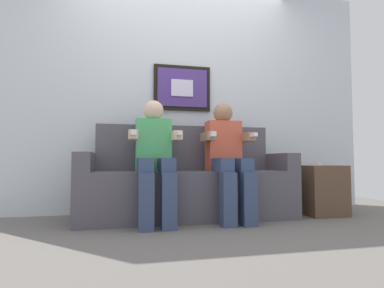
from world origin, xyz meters
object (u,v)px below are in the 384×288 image
(spare_remote_on_table, at_px, (316,164))
(person_on_left, at_px, (154,154))
(person_on_right, at_px, (227,155))
(couch, at_px, (188,185))
(side_table_right, at_px, (320,190))

(spare_remote_on_table, bearing_deg, person_on_left, -178.23)
(person_on_left, height_order, person_on_right, same)
(person_on_left, bearing_deg, spare_remote_on_table, 1.77)
(couch, bearing_deg, spare_remote_on_table, -5.13)
(person_on_right, distance_m, spare_remote_on_table, 0.97)
(side_table_right, height_order, spare_remote_on_table, spare_remote_on_table)
(couch, relative_size, spare_remote_on_table, 15.53)
(couch, distance_m, person_on_left, 0.48)
(person_on_right, bearing_deg, person_on_left, 180.00)
(couch, xyz_separation_m, person_on_left, (-0.34, -0.17, 0.29))
(couch, distance_m, spare_remote_on_table, 1.32)
(couch, bearing_deg, person_on_right, -26.29)
(spare_remote_on_table, bearing_deg, person_on_right, -176.99)
(person_on_left, bearing_deg, person_on_right, 0.00)
(couch, xyz_separation_m, side_table_right, (1.36, -0.11, -0.06))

